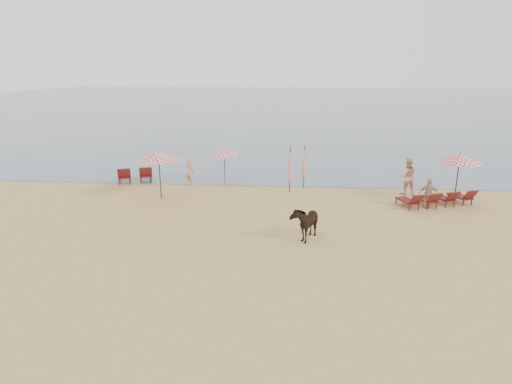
{
  "coord_description": "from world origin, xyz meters",
  "views": [
    {
      "loc": [
        1.4,
        -13.33,
        6.38
      ],
      "look_at": [
        0.0,
        5.0,
        1.1
      ],
      "focal_mm": 30.0,
      "sensor_mm": 36.0,
      "label": 1
    }
  ],
  "objects_px": {
    "lounger_cluster_right": "(437,198)",
    "umbrella_closed_right": "(290,164)",
    "umbrella_open_left_a": "(159,155)",
    "umbrella_closed_left": "(304,161)",
    "beachgoer_right_b": "(429,194)",
    "umbrella_open_left_b": "(224,151)",
    "beachgoer_left": "(190,171)",
    "umbrella_open_right": "(460,158)",
    "beachgoer_right_a": "(407,176)",
    "cow": "(305,221)",
    "lounger_cluster_left": "(135,174)"
  },
  "relations": [
    {
      "from": "umbrella_closed_left",
      "to": "beachgoer_left",
      "type": "bearing_deg",
      "value": 179.6
    },
    {
      "from": "umbrella_closed_left",
      "to": "beachgoer_left",
      "type": "relative_size",
      "value": 1.47
    },
    {
      "from": "lounger_cluster_right",
      "to": "cow",
      "type": "distance_m",
      "value": 7.99
    },
    {
      "from": "lounger_cluster_right",
      "to": "umbrella_closed_left",
      "type": "distance_m",
      "value": 7.05
    },
    {
      "from": "umbrella_open_left_b",
      "to": "umbrella_closed_left",
      "type": "relative_size",
      "value": 0.89
    },
    {
      "from": "umbrella_closed_right",
      "to": "umbrella_open_left_b",
      "type": "bearing_deg",
      "value": 156.01
    },
    {
      "from": "umbrella_open_right",
      "to": "umbrella_closed_right",
      "type": "distance_m",
      "value": 8.3
    },
    {
      "from": "lounger_cluster_right",
      "to": "umbrella_closed_right",
      "type": "bearing_deg",
      "value": 145.96
    },
    {
      "from": "beachgoer_left",
      "to": "lounger_cluster_left",
      "type": "bearing_deg",
      "value": 25.83
    },
    {
      "from": "umbrella_open_left_a",
      "to": "umbrella_open_right",
      "type": "distance_m",
      "value": 14.74
    },
    {
      "from": "cow",
      "to": "beachgoer_right_a",
      "type": "xyz_separation_m",
      "value": [
        5.52,
        6.56,
        0.29
      ]
    },
    {
      "from": "umbrella_open_left_b",
      "to": "umbrella_open_right",
      "type": "height_order",
      "value": "umbrella_open_right"
    },
    {
      "from": "lounger_cluster_left",
      "to": "cow",
      "type": "bearing_deg",
      "value": -60.02
    },
    {
      "from": "lounger_cluster_right",
      "to": "beachgoer_right_b",
      "type": "xyz_separation_m",
      "value": [
        -0.56,
        -0.45,
        0.34
      ]
    },
    {
      "from": "beachgoer_left",
      "to": "umbrella_open_right",
      "type": "bearing_deg",
      "value": -157.67
    },
    {
      "from": "lounger_cluster_left",
      "to": "cow",
      "type": "xyz_separation_m",
      "value": [
        9.65,
        -7.97,
        0.22
      ]
    },
    {
      "from": "cow",
      "to": "beachgoer_right_b",
      "type": "bearing_deg",
      "value": 57.47
    },
    {
      "from": "beachgoer_right_b",
      "to": "cow",
      "type": "bearing_deg",
      "value": 44.27
    },
    {
      "from": "umbrella_open_right",
      "to": "beachgoer_left",
      "type": "height_order",
      "value": "umbrella_open_right"
    },
    {
      "from": "umbrella_closed_left",
      "to": "beachgoer_right_a",
      "type": "relative_size",
      "value": 1.23
    },
    {
      "from": "umbrella_open_left_b",
      "to": "beachgoer_right_b",
      "type": "height_order",
      "value": "umbrella_open_left_b"
    },
    {
      "from": "lounger_cluster_right",
      "to": "umbrella_open_left_a",
      "type": "relative_size",
      "value": 1.54
    },
    {
      "from": "umbrella_open_left_a",
      "to": "beachgoer_right_a",
      "type": "distance_m",
      "value": 12.89
    },
    {
      "from": "beachgoer_left",
      "to": "umbrella_closed_left",
      "type": "bearing_deg",
      "value": -148.14
    },
    {
      "from": "lounger_cluster_right",
      "to": "umbrella_open_right",
      "type": "height_order",
      "value": "umbrella_open_right"
    },
    {
      "from": "umbrella_open_left_b",
      "to": "umbrella_open_right",
      "type": "xyz_separation_m",
      "value": [
        11.92,
        -3.05,
        0.42
      ]
    },
    {
      "from": "umbrella_open_left_a",
      "to": "lounger_cluster_right",
      "type": "bearing_deg",
      "value": -20.41
    },
    {
      "from": "umbrella_closed_right",
      "to": "cow",
      "type": "bearing_deg",
      "value": -84.68
    },
    {
      "from": "umbrella_open_left_a",
      "to": "umbrella_open_left_b",
      "type": "distance_m",
      "value": 4.4
    },
    {
      "from": "umbrella_closed_right",
      "to": "umbrella_open_right",
      "type": "bearing_deg",
      "value": -9.57
    },
    {
      "from": "beachgoer_right_b",
      "to": "umbrella_open_left_b",
      "type": "bearing_deg",
      "value": -12.26
    },
    {
      "from": "umbrella_open_left_a",
      "to": "umbrella_closed_left",
      "type": "distance_m",
      "value": 7.88
    },
    {
      "from": "umbrella_open_right",
      "to": "beachgoer_left",
      "type": "bearing_deg",
      "value": 163.97
    },
    {
      "from": "umbrella_closed_left",
      "to": "beachgoer_right_b",
      "type": "height_order",
      "value": "umbrella_closed_left"
    },
    {
      "from": "beachgoer_left",
      "to": "umbrella_closed_right",
      "type": "bearing_deg",
      "value": -158.18
    },
    {
      "from": "umbrella_open_right",
      "to": "beachgoer_left",
      "type": "xyz_separation_m",
      "value": [
        -13.83,
        2.42,
        -1.45
      ]
    },
    {
      "from": "umbrella_closed_left",
      "to": "beachgoer_left",
      "type": "xyz_separation_m",
      "value": [
        -6.46,
        0.04,
        -0.66
      ]
    },
    {
      "from": "umbrella_open_right",
      "to": "umbrella_closed_right",
      "type": "relative_size",
      "value": 1.02
    },
    {
      "from": "beachgoer_right_b",
      "to": "umbrella_closed_left",
      "type": "bearing_deg",
      "value": -21.16
    },
    {
      "from": "beachgoer_left",
      "to": "beachgoer_right_b",
      "type": "xyz_separation_m",
      "value": [
        12.23,
        -3.42,
        -0.09
      ]
    },
    {
      "from": "cow",
      "to": "umbrella_closed_left",
      "type": "bearing_deg",
      "value": 111.03
    },
    {
      "from": "umbrella_open_left_a",
      "to": "umbrella_closed_right",
      "type": "distance_m",
      "value": 6.84
    },
    {
      "from": "lounger_cluster_right",
      "to": "beachgoer_right_a",
      "type": "xyz_separation_m",
      "value": [
        -0.98,
        1.93,
        0.59
      ]
    },
    {
      "from": "lounger_cluster_left",
      "to": "lounger_cluster_right",
      "type": "distance_m",
      "value": 16.5
    },
    {
      "from": "beachgoer_right_a",
      "to": "umbrella_open_left_a",
      "type": "bearing_deg",
      "value": 6.25
    },
    {
      "from": "umbrella_open_left_a",
      "to": "beachgoer_right_a",
      "type": "relative_size",
      "value": 1.27
    },
    {
      "from": "lounger_cluster_right",
      "to": "beachgoer_right_b",
      "type": "relative_size",
      "value": 2.62
    },
    {
      "from": "beachgoer_right_a",
      "to": "beachgoer_right_b",
      "type": "xyz_separation_m",
      "value": [
        0.42,
        -2.38,
        -0.25
      ]
    },
    {
      "from": "umbrella_open_left_b",
      "to": "beachgoer_left",
      "type": "distance_m",
      "value": 2.26
    },
    {
      "from": "umbrella_open_right",
      "to": "lounger_cluster_right",
      "type": "bearing_deg",
      "value": -158.5
    }
  ]
}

